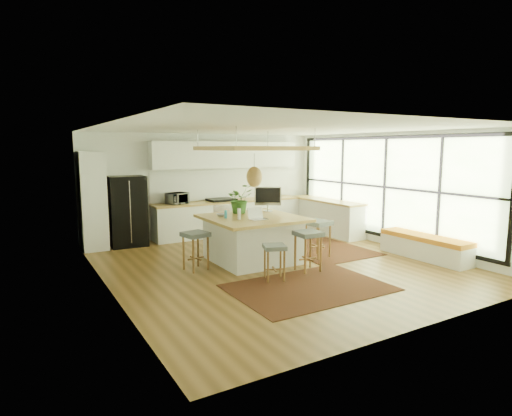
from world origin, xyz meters
TOP-DOWN VIEW (x-y plane):
  - floor at (0.00, 0.00)m, footprint 7.00×7.00m
  - ceiling at (0.00, 0.00)m, footprint 7.00×7.00m
  - wall_back at (0.00, 3.50)m, footprint 6.50×0.00m
  - wall_front at (0.00, -3.50)m, footprint 6.50×0.00m
  - wall_left at (-3.25, 0.00)m, footprint 0.00×7.00m
  - wall_right at (3.25, 0.00)m, footprint 0.00×7.00m
  - window_wall at (3.22, 0.00)m, footprint 0.10×6.20m
  - pantry at (-2.95, 3.18)m, footprint 0.55×0.60m
  - back_counter_base at (0.55, 3.18)m, footprint 4.20×0.60m
  - back_counter_top at (0.55, 3.18)m, footprint 4.24×0.64m
  - backsplash at (0.55, 3.48)m, footprint 4.20×0.02m
  - upper_cabinets at (0.55, 3.32)m, footprint 4.20×0.34m
  - range at (0.30, 3.18)m, footprint 0.76×0.62m
  - right_counter_base at (2.93, 2.00)m, footprint 0.60×2.50m
  - right_counter_top at (2.93, 2.00)m, footprint 0.64×2.54m
  - window_bench at (2.95, -1.20)m, footprint 0.52×2.00m
  - ceiling_panel at (-0.30, 0.40)m, footprint 1.86×1.86m
  - rug_near at (-0.33, -1.49)m, footprint 2.60×1.80m
  - rug_right at (1.60, 0.69)m, footprint 1.80×2.60m
  - fridge at (-2.18, 3.16)m, footprint 0.87×0.70m
  - island at (-0.30, 0.48)m, footprint 1.85×1.85m
  - stool_near_left at (-0.61, -0.85)m, footprint 0.49×0.49m
  - stool_near_right at (0.25, -0.69)m, footprint 0.48×0.48m
  - stool_right_front at (1.05, 0.01)m, footprint 0.54×0.54m
  - stool_right_back at (1.08, 0.88)m, footprint 0.45×0.45m
  - stool_left_side at (-1.57, 0.46)m, footprint 0.52×0.52m
  - laptop at (-0.38, 0.10)m, footprint 0.37×0.39m
  - monitor at (0.35, 0.93)m, footprint 0.62×0.51m
  - microwave at (-0.94, 3.17)m, footprint 0.59×0.46m
  - island_plant at (-0.30, 1.03)m, footprint 0.63×0.68m
  - island_bowl at (-0.82, 0.83)m, footprint 0.26×0.26m
  - island_bottle_0 at (-0.85, 0.58)m, footprint 0.07×0.07m
  - island_bottle_1 at (-0.70, 0.33)m, footprint 0.07×0.07m

SIDE VIEW (x-z plane):
  - floor at x=0.00m, z-range 0.00..0.00m
  - rug_near at x=-0.33m, z-range 0.00..0.01m
  - rug_right at x=1.60m, z-range 0.00..0.01m
  - window_bench at x=2.95m, z-range 0.00..0.50m
  - stool_near_left at x=-0.61m, z-range 0.03..0.68m
  - stool_near_right at x=0.25m, z-range -0.03..0.74m
  - stool_right_front at x=1.05m, z-range -0.04..0.75m
  - stool_right_back at x=1.08m, z-range 0.00..0.71m
  - stool_left_side at x=-1.57m, z-range -0.01..0.72m
  - back_counter_base at x=0.55m, z-range 0.00..0.88m
  - right_counter_base at x=2.93m, z-range 0.00..0.88m
  - island at x=-0.30m, z-range 0.00..0.93m
  - range at x=0.30m, z-range 0.00..1.00m
  - back_counter_top at x=0.55m, z-range 0.88..0.93m
  - right_counter_top at x=2.93m, z-range 0.88..0.93m
  - fridge at x=-2.18m, z-range 0.09..1.76m
  - island_bowl at x=-0.82m, z-range 0.93..0.98m
  - island_bottle_0 at x=-0.85m, z-range 0.93..1.12m
  - island_bottle_1 at x=-0.70m, z-range 0.93..1.12m
  - laptop at x=-0.38m, z-range 0.92..1.18m
  - microwave at x=-0.94m, z-range 0.93..1.28m
  - pantry at x=-2.95m, z-range 0.00..2.25m
  - island_plant at x=-0.30m, z-range 0.93..1.42m
  - monitor at x=0.35m, z-range 0.91..1.47m
  - wall_back at x=0.00m, z-range -1.90..4.60m
  - wall_front at x=0.00m, z-range -1.90..4.60m
  - wall_left at x=-3.25m, z-range -2.15..4.85m
  - wall_right at x=3.25m, z-range -2.15..4.85m
  - backsplash at x=0.55m, z-range 0.95..1.75m
  - window_wall at x=3.22m, z-range 0.10..2.70m
  - ceiling_panel at x=-0.30m, z-range 1.65..2.45m
  - upper_cabinets at x=0.55m, z-range 1.80..2.50m
  - ceiling at x=0.00m, z-range 2.70..2.70m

